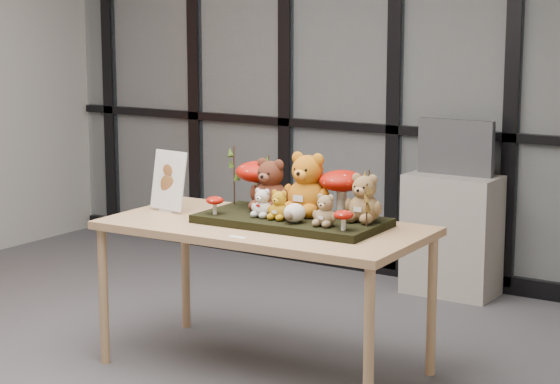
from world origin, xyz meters
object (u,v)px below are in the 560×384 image
Objects in this scene: diorama_tray at (292,221)px; mushroom_front_left at (215,204)px; bear_brown_medium at (271,182)px; bear_beige_small at (325,208)px; mushroom_back_right at (342,191)px; cabinet at (452,235)px; display_table at (265,236)px; mushroom_back_left at (259,182)px; bear_tan_back at (364,195)px; bear_small_yellow at (279,203)px; plush_cream_hedgehog at (295,212)px; mushroom_front_right at (343,219)px; monitor at (456,147)px; bear_white_bow at (262,201)px; bear_pooh_yellow at (308,180)px; sign_holder at (168,183)px.

mushroom_front_left is at bearing -158.38° from diorama_tray.
bear_beige_small is at bearing -23.11° from bear_brown_medium.
bear_brown_medium is at bearing 49.39° from mushroom_front_left.
cabinet is at bearing 93.41° from mushroom_back_right.
mushroom_back_left is at bearing 129.10° from display_table.
bear_tan_back is 0.43m from bear_small_yellow.
plush_cream_hedgehog is 0.13× the size of cabinet.
display_table is 5.51× the size of bear_brown_medium.
mushroom_back_right is (-0.05, 0.25, 0.04)m from bear_beige_small.
mushroom_back_left reaches higher than bear_beige_small.
cabinet is at bearing 78.66° from bear_brown_medium.
display_table is 0.54m from mushroom_front_right.
cabinet is at bearing -90.00° from monitor.
cabinet is (0.23, 1.90, -0.50)m from bear_white_bow.
bear_tan_back is 0.17m from mushroom_back_right.
mushroom_front_left is at bearing -106.90° from mushroom_back_left.
monitor is at bearing 96.51° from bear_tan_back.
bear_white_bow is 1.52× the size of mushroom_front_right.
plush_cream_hedgehog reaches higher than display_table.
bear_beige_small is 0.34× the size of monitor.
bear_pooh_yellow is 0.69× the size of monitor.
bear_beige_small is (0.28, -0.01, 0.00)m from bear_small_yellow.
monitor is at bearing 93.37° from mushroom_back_right.
bear_small_yellow is 0.50× the size of sign_holder.
display_table is 0.31m from mushroom_front_left.
monitor is (0.23, 1.89, 0.27)m from display_table.
bear_small_yellow is 0.34m from mushroom_back_right.
display_table is 0.35m from mushroom_back_left.
bear_small_yellow is at bearing -47.35° from bear_brown_medium.
sign_holder reaches higher than mushroom_back_right.
plush_cream_hedgehog is at bearing -90.63° from monitor.
bear_tan_back is (0.34, -0.00, -0.04)m from bear_pooh_yellow.
bear_small_yellow is at bearing -93.75° from monitor.
bear_white_bow reaches higher than cabinet.
bear_pooh_yellow reaches higher than display_table.
bear_white_bow reaches higher than mushroom_front_left.
monitor is at bearing 81.06° from bear_white_bow.
bear_tan_back is at bearing 16.12° from display_table.
bear_pooh_yellow is at bearing 102.36° from plush_cream_hedgehog.
sign_holder is at bearing 176.51° from mushroom_front_right.
display_table is 1.77× the size of diorama_tray.
bear_white_bow is at bearing 5.04° from sign_holder.
bear_brown_medium reaches higher than display_table.
bear_pooh_yellow is 1.16× the size of bear_brown_medium.
monitor is at bearing 84.24° from bear_small_yellow.
display_table is 16.39× the size of mushroom_front_left.
bear_white_bow is 0.38m from bear_beige_small.
bear_small_yellow is 0.28m from bear_beige_small.
cabinet is (-0.27, 1.95, -0.48)m from mushroom_front_right.
bear_tan_back is 0.97× the size of mushroom_back_left.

